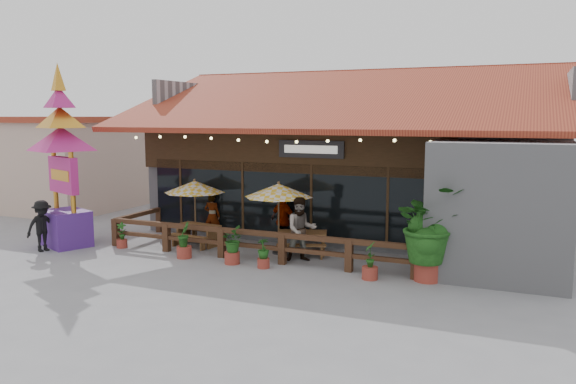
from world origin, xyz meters
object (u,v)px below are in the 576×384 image
at_px(umbrella_left, 195,187).
at_px(pedestrian, 42,226).
at_px(picnic_table_right, 302,239).
at_px(tropical_plant, 429,226).
at_px(thai_sign_tower, 61,144).
at_px(picnic_table_left, 198,231).
at_px(umbrella_right, 279,191).

xyz_separation_m(umbrella_left, pedestrian, (-3.76, -2.97, -1.08)).
xyz_separation_m(picnic_table_right, tropical_plant, (4.02, -1.33, 0.97)).
bearing_deg(tropical_plant, pedestrian, -172.73).
height_order(thai_sign_tower, pedestrian, thai_sign_tower).
bearing_deg(picnic_table_left, tropical_plant, -8.52).
distance_m(umbrella_left, picnic_table_right, 4.19).
height_order(picnic_table_left, tropical_plant, tropical_plant).
relative_size(picnic_table_right, pedestrian, 1.12).
height_order(umbrella_left, pedestrian, umbrella_left).
bearing_deg(picnic_table_left, thai_sign_tower, -156.07).
relative_size(umbrella_right, tropical_plant, 1.03).
xyz_separation_m(umbrella_left, tropical_plant, (7.96, -1.47, -0.44)).
height_order(umbrella_right, tropical_plant, tropical_plant).
xyz_separation_m(picnic_table_left, pedestrian, (-4.06, -2.64, 0.35)).
relative_size(tropical_plant, pedestrian, 1.55).
bearing_deg(picnic_table_right, pedestrian, -159.85).
distance_m(thai_sign_tower, pedestrian, 2.70).
bearing_deg(picnic_table_right, tropical_plant, -18.30).
distance_m(picnic_table_left, thai_sign_tower, 5.22).
distance_m(picnic_table_right, thai_sign_tower, 8.36).
bearing_deg(tropical_plant, thai_sign_tower, -176.98).
bearing_deg(picnic_table_left, pedestrian, -146.97).
relative_size(thai_sign_tower, tropical_plant, 2.51).
distance_m(tropical_plant, pedestrian, 11.84).
bearing_deg(umbrella_right, picnic_table_left, -179.74).
bearing_deg(umbrella_right, pedestrian, -159.17).
xyz_separation_m(thai_sign_tower, pedestrian, (-0.09, -0.88, -2.55)).
distance_m(umbrella_right, tropical_plant, 4.91).
distance_m(umbrella_right, picnic_table_left, 3.28).
height_order(umbrella_left, picnic_table_left, umbrella_left).
height_order(umbrella_left, umbrella_right, umbrella_right).
height_order(thai_sign_tower, tropical_plant, thai_sign_tower).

